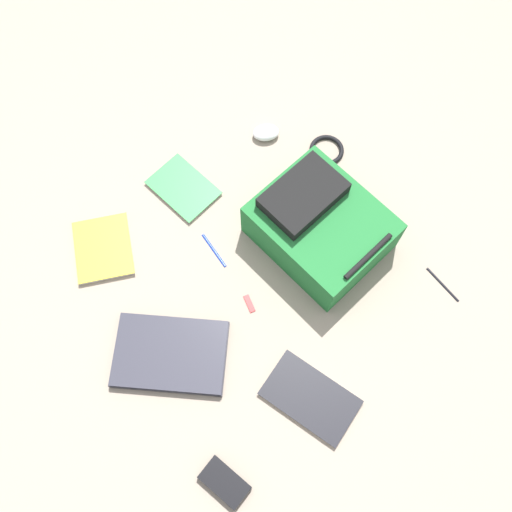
# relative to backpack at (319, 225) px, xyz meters

# --- Properties ---
(ground_plane) EXTENTS (3.63, 3.63, 0.00)m
(ground_plane) POSITION_rel_backpack_xyz_m (0.25, -0.10, -0.09)
(ground_plane) COLOR gray
(backpack) EXTENTS (0.35, 0.41, 0.21)m
(backpack) POSITION_rel_backpack_xyz_m (0.00, 0.00, 0.00)
(backpack) COLOR #1E662D
(backpack) RESTS_ON ground_plane
(laptop) EXTENTS (0.41, 0.41, 0.03)m
(laptop) POSITION_rel_backpack_xyz_m (0.62, -0.01, -0.07)
(laptop) COLOR #24242C
(laptop) RESTS_ON ground_plane
(book_red) EXTENTS (0.27, 0.29, 0.02)m
(book_red) POSITION_rel_backpack_xyz_m (0.57, -0.44, -0.08)
(book_red) COLOR silver
(book_red) RESTS_ON ground_plane
(book_manual) EXTENTS (0.18, 0.24, 0.02)m
(book_manual) POSITION_rel_backpack_xyz_m (0.22, -0.44, -0.08)
(book_manual) COLOR silver
(book_manual) RESTS_ON ground_plane
(book_blue) EXTENTS (0.23, 0.31, 0.02)m
(book_blue) POSITION_rel_backpack_xyz_m (0.38, 0.37, -0.08)
(book_blue) COLOR silver
(book_blue) RESTS_ON ground_plane
(computer_mouse) EXTENTS (0.12, 0.11, 0.04)m
(computer_mouse) POSITION_rel_backpack_xyz_m (-0.14, -0.41, -0.07)
(computer_mouse) COLOR silver
(computer_mouse) RESTS_ON ground_plane
(cable_coil) EXTENTS (0.12, 0.12, 0.02)m
(cable_coil) POSITION_rel_backpack_xyz_m (-0.26, -0.22, -0.08)
(cable_coil) COLOR black
(cable_coil) RESTS_ON ground_plane
(power_brick) EXTENTS (0.10, 0.15, 0.03)m
(power_brick) POSITION_rel_backpack_xyz_m (0.73, 0.38, -0.08)
(power_brick) COLOR black
(power_brick) RESTS_ON ground_plane
(pen_black) EXTENTS (0.02, 0.14, 0.01)m
(pen_black) POSITION_rel_backpack_xyz_m (-0.19, 0.40, -0.09)
(pen_black) COLOR black
(pen_black) RESTS_ON ground_plane
(pen_blue) EXTENTS (0.03, 0.14, 0.01)m
(pen_blue) POSITION_rel_backpack_xyz_m (0.29, -0.19, -0.09)
(pen_blue) COLOR #1933B2
(pen_blue) RESTS_ON ground_plane
(usb_stick) EXTENTS (0.04, 0.06, 0.01)m
(usb_stick) POSITION_rel_backpack_xyz_m (0.33, 0.03, -0.09)
(usb_stick) COLOR #B21919
(usb_stick) RESTS_ON ground_plane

